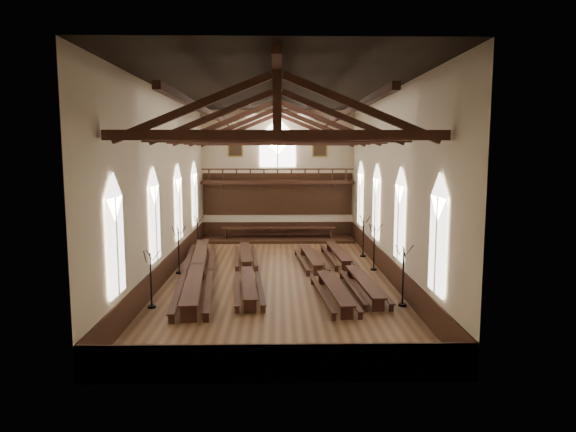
# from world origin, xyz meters

# --- Properties ---
(ground) EXTENTS (26.00, 26.00, 0.00)m
(ground) POSITION_xyz_m (0.00, 0.00, 0.00)
(ground) COLOR brown
(ground) RESTS_ON ground
(room_walls) EXTENTS (26.00, 26.00, 26.00)m
(room_walls) POSITION_xyz_m (0.00, 0.00, 6.46)
(room_walls) COLOR #BDB68F
(room_walls) RESTS_ON ground
(wainscot_band) EXTENTS (12.00, 26.00, 1.20)m
(wainscot_band) POSITION_xyz_m (0.00, 0.00, 0.60)
(wainscot_band) COLOR #33190F
(wainscot_band) RESTS_ON ground
(side_windows) EXTENTS (11.85, 19.80, 4.50)m
(side_windows) POSITION_xyz_m (-0.00, -0.00, 3.74)
(side_windows) COLOR white
(side_windows) RESTS_ON room_walls
(end_window) EXTENTS (2.80, 0.12, 3.80)m
(end_window) POSITION_xyz_m (0.00, 12.90, 7.22)
(end_window) COLOR white
(end_window) RESTS_ON room_walls
(minstrels_gallery) EXTENTS (11.80, 1.24, 3.70)m
(minstrels_gallery) POSITION_xyz_m (0.00, 12.66, 3.91)
(minstrels_gallery) COLOR #371B11
(minstrels_gallery) RESTS_ON room_walls
(portraits) EXTENTS (7.75, 0.09, 1.45)m
(portraits) POSITION_xyz_m (0.00, 12.90, 7.10)
(portraits) COLOR brown
(portraits) RESTS_ON room_walls
(roof_trusses) EXTENTS (11.70, 25.70, 2.80)m
(roof_trusses) POSITION_xyz_m (0.00, -0.00, 8.22)
(roof_trusses) COLOR #371B11
(roof_trusses) RESTS_ON room_walls
(refectory_row_a) EXTENTS (2.46, 15.23, 0.82)m
(refectory_row_a) POSITION_xyz_m (-4.35, -0.39, 0.60)
(refectory_row_a) COLOR #371B11
(refectory_row_a) RESTS_ON ground
(refectory_row_b) EXTENTS (1.86, 13.73, 0.67)m
(refectory_row_b) POSITION_xyz_m (-1.73, 0.17, 0.49)
(refectory_row_b) COLOR #371B11
(refectory_row_b) RESTS_ON ground
(refectory_row_c) EXTENTS (1.85, 13.69, 0.66)m
(refectory_row_c) POSITION_xyz_m (2.27, -0.82, 0.48)
(refectory_row_c) COLOR #371B11
(refectory_row_c) RESTS_ON ground
(refectory_row_d) EXTENTS (1.71, 13.76, 0.68)m
(refectory_row_d) POSITION_xyz_m (3.95, 0.28, 0.49)
(refectory_row_d) COLOR #371B11
(refectory_row_d) RESTS_ON ground
(dais) EXTENTS (11.40, 3.08, 0.21)m
(dais) POSITION_xyz_m (0.03, 11.40, 0.10)
(dais) COLOR #33190F
(dais) RESTS_ON ground
(high_table) EXTENTS (8.73, 1.11, 0.82)m
(high_table) POSITION_xyz_m (0.03, 11.40, 0.90)
(high_table) COLOR #371B11
(high_table) RESTS_ON dais
(high_chairs) EXTENTS (4.93, 0.44, 0.97)m
(high_chairs) POSITION_xyz_m (0.03, 12.24, 0.73)
(high_chairs) COLOR #371B11
(high_chairs) RESTS_ON dais
(candelabrum_left_near) EXTENTS (0.72, 0.79, 2.60)m
(candelabrum_left_near) POSITION_xyz_m (-5.55, -5.54, 0.79)
(candelabrum_left_near) COLOR black
(candelabrum_left_near) RESTS_ON ground
(candelabrum_left_mid) EXTENTS (0.80, 0.81, 2.71)m
(candelabrum_left_mid) POSITION_xyz_m (-5.55, 0.80, 0.82)
(candelabrum_left_mid) COLOR black
(candelabrum_left_mid) RESTS_ON ground
(candelabrum_left_far) EXTENTS (0.65, 0.74, 2.41)m
(candelabrum_left_far) POSITION_xyz_m (-5.55, 7.56, 0.73)
(candelabrum_left_far) COLOR black
(candelabrum_left_far) RESTS_ON ground
(candelabrum_right_near) EXTENTS (0.83, 0.80, 2.77)m
(candelabrum_right_near) POSITION_xyz_m (5.55, -5.49, 0.84)
(candelabrum_right_near) COLOR black
(candelabrum_right_near) RESTS_ON ground
(candelabrum_right_mid) EXTENTS (0.77, 0.82, 2.69)m
(candelabrum_right_mid) POSITION_xyz_m (5.55, 1.40, 0.82)
(candelabrum_right_mid) COLOR black
(candelabrum_right_mid) RESTS_ON ground
(candelabrum_right_far) EXTENTS (0.77, 0.84, 2.73)m
(candelabrum_right_far) POSITION_xyz_m (5.55, 5.15, 0.83)
(candelabrum_right_far) COLOR black
(candelabrum_right_far) RESTS_ON ground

